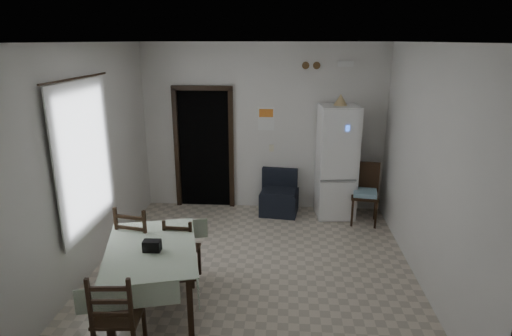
{
  "coord_description": "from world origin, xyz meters",
  "views": [
    {
      "loc": [
        0.4,
        -5.06,
        2.92
      ],
      "look_at": [
        0.0,
        0.5,
        1.25
      ],
      "focal_mm": 30.0,
      "sensor_mm": 36.0,
      "label": 1
    }
  ],
  "objects_px": {
    "dining_chair_far_left": "(141,242)",
    "dining_chair_far_right": "(183,249)",
    "navy_seat": "(279,193)",
    "corner_chair": "(365,194)",
    "dining_chair_near_head": "(118,314)",
    "dining_table": "(153,278)",
    "fridge": "(337,162)"
  },
  "relations": [
    {
      "from": "fridge",
      "to": "dining_chair_near_head",
      "type": "bearing_deg",
      "value": -128.7
    },
    {
      "from": "navy_seat",
      "to": "dining_chair_far_right",
      "type": "distance_m",
      "value": 2.56
    },
    {
      "from": "corner_chair",
      "to": "dining_chair_far_right",
      "type": "relative_size",
      "value": 1.14
    },
    {
      "from": "dining_chair_far_right",
      "to": "navy_seat",
      "type": "bearing_deg",
      "value": -113.35
    },
    {
      "from": "navy_seat",
      "to": "fridge",
      "type": "bearing_deg",
      "value": 7.12
    },
    {
      "from": "fridge",
      "to": "navy_seat",
      "type": "height_order",
      "value": "fridge"
    },
    {
      "from": "dining_chair_far_right",
      "to": "dining_table",
      "type": "bearing_deg",
      "value": 75.98
    },
    {
      "from": "fridge",
      "to": "dining_table",
      "type": "bearing_deg",
      "value": -134.59
    },
    {
      "from": "fridge",
      "to": "navy_seat",
      "type": "bearing_deg",
      "value": 174.02
    },
    {
      "from": "dining_chair_far_left",
      "to": "dining_chair_far_right",
      "type": "relative_size",
      "value": 1.18
    },
    {
      "from": "dining_table",
      "to": "dining_chair_far_right",
      "type": "height_order",
      "value": "dining_chair_far_right"
    },
    {
      "from": "navy_seat",
      "to": "corner_chair",
      "type": "xyz_separation_m",
      "value": [
        1.41,
        -0.31,
        0.12
      ]
    },
    {
      "from": "navy_seat",
      "to": "dining_table",
      "type": "relative_size",
      "value": 0.52
    },
    {
      "from": "fridge",
      "to": "dining_chair_far_right",
      "type": "xyz_separation_m",
      "value": [
        -2.11,
        -2.28,
        -0.52
      ]
    },
    {
      "from": "navy_seat",
      "to": "dining_chair_far_right",
      "type": "xyz_separation_m",
      "value": [
        -1.16,
        -2.28,
        0.06
      ]
    },
    {
      "from": "dining_chair_far_left",
      "to": "fridge",
      "type": "bearing_deg",
      "value": -127.29
    },
    {
      "from": "navy_seat",
      "to": "dining_table",
      "type": "bearing_deg",
      "value": -107.94
    },
    {
      "from": "fridge",
      "to": "dining_chair_near_head",
      "type": "xyz_separation_m",
      "value": [
        -2.37,
        -3.69,
        -0.47
      ]
    },
    {
      "from": "dining_table",
      "to": "dining_chair_far_left",
      "type": "xyz_separation_m",
      "value": [
        -0.33,
        0.58,
        0.14
      ]
    },
    {
      "from": "navy_seat",
      "to": "dining_chair_near_head",
      "type": "xyz_separation_m",
      "value": [
        -1.42,
        -3.69,
        0.11
      ]
    },
    {
      "from": "corner_chair",
      "to": "dining_table",
      "type": "relative_size",
      "value": 0.69
    },
    {
      "from": "dining_chair_far_left",
      "to": "dining_chair_far_right",
      "type": "bearing_deg",
      "value": -166.2
    },
    {
      "from": "corner_chair",
      "to": "dining_chair_far_left",
      "type": "relative_size",
      "value": 0.96
    },
    {
      "from": "fridge",
      "to": "dining_chair_far_left",
      "type": "bearing_deg",
      "value": -144.78
    },
    {
      "from": "navy_seat",
      "to": "dining_chair_far_left",
      "type": "relative_size",
      "value": 0.73
    },
    {
      "from": "fridge",
      "to": "navy_seat",
      "type": "xyz_separation_m",
      "value": [
        -0.95,
        0.0,
        -0.58
      ]
    },
    {
      "from": "navy_seat",
      "to": "corner_chair",
      "type": "relative_size",
      "value": 0.76
    },
    {
      "from": "dining_table",
      "to": "dining_chair_far_left",
      "type": "bearing_deg",
      "value": 104.59
    },
    {
      "from": "dining_table",
      "to": "dining_chair_near_head",
      "type": "height_order",
      "value": "dining_chair_near_head"
    },
    {
      "from": "dining_chair_near_head",
      "to": "dining_table",
      "type": "bearing_deg",
      "value": -99.7
    },
    {
      "from": "dining_table",
      "to": "dining_chair_far_left",
      "type": "height_order",
      "value": "dining_chair_far_left"
    },
    {
      "from": "corner_chair",
      "to": "navy_seat",
      "type": "bearing_deg",
      "value": 176.52
    }
  ]
}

